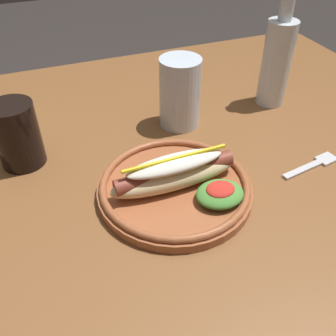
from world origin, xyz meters
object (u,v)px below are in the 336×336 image
Objects in this scene: hot_dog_plate at (177,184)px; glass_bottle at (277,60)px; fork at (314,165)px; water_cup at (180,93)px; soda_cup at (17,135)px.

glass_bottle is (0.31, 0.20, 0.08)m from hot_dog_plate.
fork is (0.26, -0.02, -0.02)m from hot_dog_plate.
hot_dog_plate is at bearing -146.50° from glass_bottle.
water_cup is 0.56× the size of glass_bottle.
glass_bottle reaches higher than water_cup.
glass_bottle is at bearing 67.83° from fork.
fork is 0.25m from glass_bottle.
soda_cup is 0.31m from water_cup.
soda_cup is at bearing -176.73° from water_cup.
water_cup is at bearing 3.27° from soda_cup.
soda_cup is at bearing 141.34° from hot_dog_plate.
water_cup is at bearing 66.34° from hot_dog_plate.
hot_dog_plate is 0.29m from soda_cup.
glass_bottle is (0.53, 0.03, 0.04)m from soda_cup.
water_cup is at bearing 119.01° from fork.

